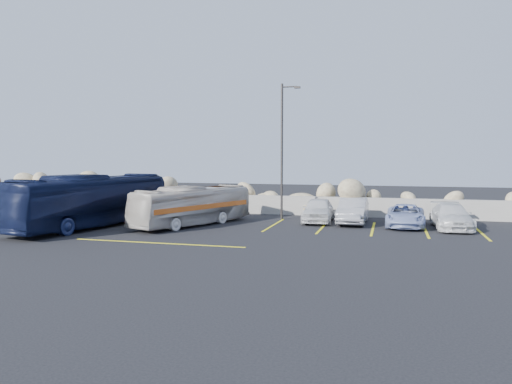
% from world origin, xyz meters
% --- Properties ---
extents(ground, '(90.00, 90.00, 0.00)m').
position_xyz_m(ground, '(0.00, 0.00, 0.00)').
color(ground, black).
rests_on(ground, ground).
extents(seawall, '(60.00, 0.40, 1.20)m').
position_xyz_m(seawall, '(0.00, 12.00, 0.60)').
color(seawall, gray).
rests_on(seawall, ground).
extents(riprap_pile, '(54.00, 2.80, 2.60)m').
position_xyz_m(riprap_pile, '(0.00, 13.20, 1.30)').
color(riprap_pile, '#9A8565').
rests_on(riprap_pile, ground).
extents(parking_lines, '(18.16, 9.36, 0.01)m').
position_xyz_m(parking_lines, '(4.64, 5.57, 0.01)').
color(parking_lines, yellow).
rests_on(parking_lines, ground).
extents(lamppost, '(1.14, 0.18, 8.00)m').
position_xyz_m(lamppost, '(2.56, 9.50, 4.30)').
color(lamppost, '#322F2C').
rests_on(lamppost, ground).
extents(vintage_bus, '(4.65, 7.81, 2.15)m').
position_xyz_m(vintage_bus, '(-1.67, 5.80, 1.07)').
color(vintage_bus, beige).
rests_on(vintage_bus, ground).
extents(tour_coach, '(4.21, 10.33, 2.80)m').
position_xyz_m(tour_coach, '(-6.59, 3.68, 1.40)').
color(tour_coach, '#101735').
rests_on(tour_coach, ground).
extents(car_a, '(1.84, 4.16, 1.39)m').
position_xyz_m(car_a, '(4.77, 8.89, 0.70)').
color(car_a, silver).
rests_on(car_a, ground).
extents(car_b, '(1.55, 4.27, 1.40)m').
position_xyz_m(car_b, '(6.73, 8.83, 0.70)').
color(car_b, '#A2A2A7').
rests_on(car_b, ground).
extents(car_c, '(2.05, 4.49, 1.27)m').
position_xyz_m(car_c, '(11.82, 8.14, 0.64)').
color(car_c, silver).
rests_on(car_c, ground).
extents(car_d, '(2.12, 4.34, 1.19)m').
position_xyz_m(car_d, '(9.54, 8.27, 0.59)').
color(car_d, '#91A1CE').
rests_on(car_d, ground).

